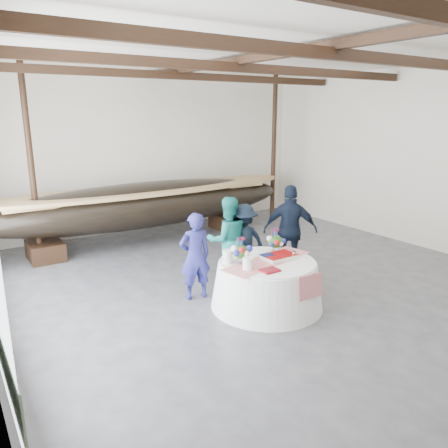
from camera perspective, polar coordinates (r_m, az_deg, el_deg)
floor at (r=8.63m, az=7.57°, el=-8.92°), size 10.00×12.00×0.01m
wall_back at (r=13.10m, az=-9.63°, el=9.22°), size 10.00×0.02×4.50m
wall_right at (r=11.90m, az=26.73°, el=7.37°), size 0.02×12.00×4.50m
ceiling at (r=8.00m, az=8.71°, el=22.16°), size 10.00×12.00×0.01m
pavilion_structure at (r=8.56m, az=4.86°, el=18.41°), size 9.80×11.76×4.50m
longboat_display at (r=11.69m, az=-10.21°, el=2.53°), size 8.62×1.72×1.62m
banquet_table at (r=7.90m, az=5.62°, el=-7.76°), size 2.00×2.00×0.86m
tabletop_items at (r=7.80m, az=4.78°, el=-3.53°), size 1.92×1.01×0.40m
guest_woman_blue at (r=8.08m, az=-3.81°, el=-4.22°), size 0.65×0.48×1.65m
guest_woman_teal at (r=8.84m, az=0.47°, el=-2.08°), size 1.02×0.89×1.78m
guest_man_left at (r=9.07m, az=2.54°, el=-2.30°), size 1.04×0.63×1.58m
guest_man_right at (r=9.35m, az=8.66°, el=-0.81°), size 1.19×1.07×1.94m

